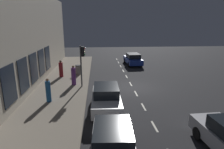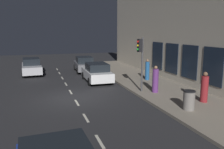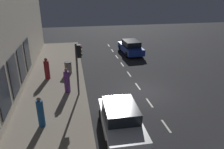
{
  "view_description": "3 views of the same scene",
  "coord_description": "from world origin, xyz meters",
  "px_view_note": "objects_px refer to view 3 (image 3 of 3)",
  "views": [
    {
      "loc": [
        3.14,
        16.2,
        5.6
      ],
      "look_at": [
        1.97,
        1.36,
        1.61
      ],
      "focal_mm": 30.71,
      "sensor_mm": 36.0,
      "label": 1
    },
    {
      "loc": [
        -2.14,
        -14.24,
        4.16
      ],
      "look_at": [
        2.76,
        0.71,
        1.24
      ],
      "focal_mm": 37.31,
      "sensor_mm": 36.0,
      "label": 2
    },
    {
      "loc": [
        4.75,
        13.13,
        7.0
      ],
      "look_at": [
        2.16,
        -0.38,
        1.41
      ],
      "focal_mm": 33.84,
      "sensor_mm": 36.0,
      "label": 3
    }
  ],
  "objects_px": {
    "pedestrian_2": "(41,113)",
    "traffic_light": "(78,59)",
    "parked_car_0": "(121,120)",
    "parked_car_1": "(131,47)",
    "trash_bin": "(68,67)",
    "pedestrian_0": "(67,81)",
    "pedestrian_1": "(47,69)"
  },
  "relations": [
    {
      "from": "trash_bin",
      "to": "pedestrian_1",
      "type": "bearing_deg",
      "value": 28.12
    },
    {
      "from": "parked_car_0",
      "to": "parked_car_1",
      "type": "distance_m",
      "value": 14.63
    },
    {
      "from": "parked_car_0",
      "to": "pedestrian_2",
      "type": "distance_m",
      "value": 4.23
    },
    {
      "from": "pedestrian_2",
      "to": "parked_car_1",
      "type": "bearing_deg",
      "value": -44.1
    },
    {
      "from": "pedestrian_2",
      "to": "traffic_light",
      "type": "bearing_deg",
      "value": -44.03
    },
    {
      "from": "parked_car_1",
      "to": "pedestrian_1",
      "type": "bearing_deg",
      "value": -147.75
    },
    {
      "from": "parked_car_0",
      "to": "parked_car_1",
      "type": "relative_size",
      "value": 0.93
    },
    {
      "from": "parked_car_1",
      "to": "pedestrian_0",
      "type": "distance_m",
      "value": 11.4
    },
    {
      "from": "pedestrian_1",
      "to": "pedestrian_2",
      "type": "height_order",
      "value": "pedestrian_1"
    },
    {
      "from": "parked_car_1",
      "to": "trash_bin",
      "type": "height_order",
      "value": "parked_car_1"
    },
    {
      "from": "parked_car_1",
      "to": "pedestrian_2",
      "type": "height_order",
      "value": "pedestrian_2"
    },
    {
      "from": "parked_car_1",
      "to": "parked_car_0",
      "type": "bearing_deg",
      "value": -110.14
    },
    {
      "from": "parked_car_0",
      "to": "parked_car_1",
      "type": "xyz_separation_m",
      "value": [
        -4.4,
        -13.95,
        0.0
      ]
    },
    {
      "from": "parked_car_1",
      "to": "trash_bin",
      "type": "xyz_separation_m",
      "value": [
        7.07,
        5.2,
        -0.13
      ]
    },
    {
      "from": "pedestrian_0",
      "to": "trash_bin",
      "type": "bearing_deg",
      "value": -17.42
    },
    {
      "from": "pedestrian_1",
      "to": "pedestrian_0",
      "type": "bearing_deg",
      "value": -71.19
    },
    {
      "from": "traffic_light",
      "to": "parked_car_1",
      "type": "distance_m",
      "value": 11.45
    },
    {
      "from": "pedestrian_0",
      "to": "trash_bin",
      "type": "height_order",
      "value": "pedestrian_0"
    },
    {
      "from": "pedestrian_0",
      "to": "pedestrian_1",
      "type": "xyz_separation_m",
      "value": [
        1.62,
        -2.81,
        -0.01
      ]
    },
    {
      "from": "traffic_light",
      "to": "pedestrian_1",
      "type": "distance_m",
      "value": 4.5
    },
    {
      "from": "parked_car_1",
      "to": "pedestrian_1",
      "type": "height_order",
      "value": "pedestrian_1"
    },
    {
      "from": "parked_car_1",
      "to": "pedestrian_0",
      "type": "bearing_deg",
      "value": -131.29
    },
    {
      "from": "pedestrian_0",
      "to": "trash_bin",
      "type": "relative_size",
      "value": 1.75
    },
    {
      "from": "traffic_light",
      "to": "parked_car_0",
      "type": "relative_size",
      "value": 0.84
    },
    {
      "from": "traffic_light",
      "to": "parked_car_1",
      "type": "relative_size",
      "value": 0.78
    },
    {
      "from": "parked_car_1",
      "to": "pedestrian_1",
      "type": "xyz_separation_m",
      "value": [
        8.74,
        6.09,
        0.16
      ]
    },
    {
      "from": "pedestrian_1",
      "to": "pedestrian_2",
      "type": "xyz_separation_m",
      "value": [
        -0.28,
        6.67,
        -0.01
      ]
    },
    {
      "from": "pedestrian_0",
      "to": "pedestrian_1",
      "type": "bearing_deg",
      "value": 13.43
    },
    {
      "from": "parked_car_1",
      "to": "pedestrian_2",
      "type": "relative_size",
      "value": 2.67
    },
    {
      "from": "pedestrian_2",
      "to": "trash_bin",
      "type": "bearing_deg",
      "value": -20.99
    },
    {
      "from": "pedestrian_0",
      "to": "parked_car_1",
      "type": "bearing_deg",
      "value": -55.22
    },
    {
      "from": "parked_car_0",
      "to": "pedestrian_1",
      "type": "xyz_separation_m",
      "value": [
        4.34,
        -7.85,
        0.16
      ]
    }
  ]
}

